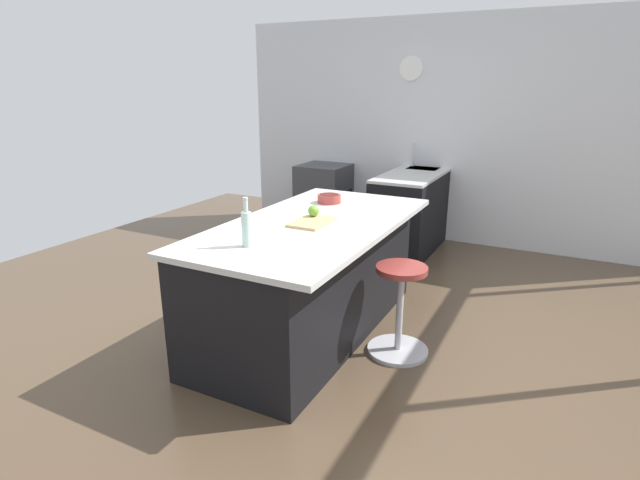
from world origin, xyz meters
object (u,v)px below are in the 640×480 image
at_px(kitchen_island, 309,277).
at_px(apple_green, 314,211).
at_px(cutting_board, 312,222).
at_px(fruit_bowl, 329,198).
at_px(stool_by_window, 399,313).
at_px(water_bottle, 247,227).
at_px(oven_range, 324,198).

height_order(kitchen_island, apple_green, apple_green).
bearing_deg(cutting_board, fruit_bowl, -164.47).
height_order(kitchen_island, stool_by_window, kitchen_island).
distance_m(kitchen_island, water_bottle, 0.90).
bearing_deg(apple_green, cutting_board, 23.18).
xyz_separation_m(stool_by_window, apple_green, (-0.08, -0.73, 0.65)).
distance_m(oven_range, water_bottle, 3.53).
xyz_separation_m(cutting_board, water_bottle, (0.66, -0.11, 0.11)).
distance_m(stool_by_window, fruit_bowl, 1.22).
bearing_deg(cutting_board, stool_by_window, 93.48).
bearing_deg(apple_green, oven_range, -154.89).
height_order(oven_range, fruit_bowl, fruit_bowl).
distance_m(kitchen_island, fruit_bowl, 0.78).
distance_m(kitchen_island, apple_green, 0.51).
relative_size(stool_by_window, fruit_bowl, 3.35).
xyz_separation_m(stool_by_window, cutting_board, (0.04, -0.68, 0.59)).
relative_size(kitchen_island, stool_by_window, 3.30).
bearing_deg(water_bottle, apple_green, 175.58).
bearing_deg(fruit_bowl, kitchen_island, 11.53).
relative_size(cutting_board, fruit_bowl, 1.82).
bearing_deg(cutting_board, apple_green, -156.82).
distance_m(oven_range, stool_by_window, 3.23).
bearing_deg(oven_range, water_bottle, 18.80).
height_order(cutting_board, apple_green, apple_green).
distance_m(apple_green, water_bottle, 0.78).
relative_size(stool_by_window, water_bottle, 2.13).
xyz_separation_m(apple_green, water_bottle, (0.77, -0.06, 0.06)).
xyz_separation_m(kitchen_island, apple_green, (-0.07, 0.01, 0.51)).
xyz_separation_m(kitchen_island, cutting_board, (0.05, 0.06, 0.45)).
relative_size(oven_range, kitchen_island, 0.40).
distance_m(oven_range, apple_green, 2.83).
relative_size(oven_range, water_bottle, 2.77).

